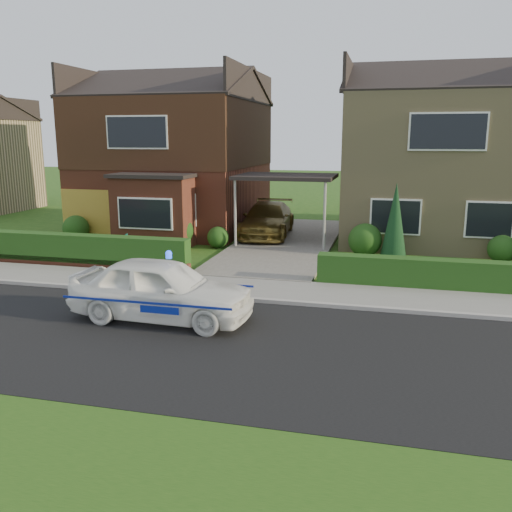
% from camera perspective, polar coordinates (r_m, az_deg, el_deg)
% --- Properties ---
extents(ground, '(120.00, 120.00, 0.00)m').
position_cam_1_polar(ground, '(11.62, -7.23, -8.97)').
color(ground, '#204913').
rests_on(ground, ground).
extents(road, '(60.00, 6.00, 0.02)m').
position_cam_1_polar(road, '(11.62, -7.23, -8.97)').
color(road, black).
rests_on(road, ground).
extents(kerb, '(60.00, 0.16, 0.12)m').
position_cam_1_polar(kerb, '(14.33, -2.86, -4.47)').
color(kerb, '#9E9993').
rests_on(kerb, ground).
extents(sidewalk, '(60.00, 2.00, 0.10)m').
position_cam_1_polar(sidewalk, '(15.30, -1.73, -3.40)').
color(sidewalk, slate).
rests_on(sidewalk, ground).
extents(grass_verge, '(60.00, 4.00, 0.01)m').
position_cam_1_polar(grass_verge, '(7.70, -21.70, -21.77)').
color(grass_verge, '#204913').
rests_on(grass_verge, ground).
extents(driveway, '(3.80, 12.00, 0.12)m').
position_cam_1_polar(driveway, '(21.84, 3.13, 1.43)').
color(driveway, '#666059').
rests_on(driveway, ground).
extents(house_left, '(7.50, 9.53, 7.25)m').
position_cam_1_polar(house_left, '(25.89, -8.44, 11.39)').
color(house_left, brown).
rests_on(house_left, ground).
extents(house_right, '(7.50, 8.06, 7.25)m').
position_cam_1_polar(house_right, '(24.14, 18.52, 10.47)').
color(house_right, tan).
rests_on(house_right, ground).
extents(carport_link, '(3.80, 3.00, 2.77)m').
position_cam_1_polar(carport_link, '(21.46, 3.19, 8.22)').
color(carport_link, black).
rests_on(carport_link, ground).
extents(garage_door, '(2.20, 0.10, 2.10)m').
position_cam_1_polar(garage_door, '(23.68, -17.40, 4.16)').
color(garage_door, olive).
rests_on(garage_door, ground).
extents(dwarf_wall, '(7.70, 0.25, 0.36)m').
position_cam_1_polar(dwarf_wall, '(18.66, -18.13, -0.71)').
color(dwarf_wall, brown).
rests_on(dwarf_wall, ground).
extents(hedge_left, '(7.50, 0.55, 0.90)m').
position_cam_1_polar(hedge_left, '(18.82, -17.85, -1.14)').
color(hedge_left, '#1A3912').
rests_on(hedge_left, ground).
extents(hedge_right, '(7.50, 0.55, 0.80)m').
position_cam_1_polar(hedge_right, '(16.09, 19.91, -3.54)').
color(hedge_right, '#1A3912').
rests_on(hedge_right, ground).
extents(shrub_left_far, '(1.08, 1.08, 1.08)m').
position_cam_1_polar(shrub_left_far, '(23.50, -18.42, 2.77)').
color(shrub_left_far, '#1A3912').
rests_on(shrub_left_far, ground).
extents(shrub_left_mid, '(1.32, 1.32, 1.32)m').
position_cam_1_polar(shrub_left_mid, '(21.25, -8.39, 2.65)').
color(shrub_left_mid, '#1A3912').
rests_on(shrub_left_mid, ground).
extents(shrub_left_near, '(0.84, 0.84, 0.84)m').
position_cam_1_polar(shrub_left_near, '(21.02, -4.02, 1.98)').
color(shrub_left_near, '#1A3912').
rests_on(shrub_left_near, ground).
extents(shrub_right_near, '(1.20, 1.20, 1.20)m').
position_cam_1_polar(shrub_right_near, '(19.82, 11.40, 1.65)').
color(shrub_right_near, '#1A3912').
rests_on(shrub_right_near, ground).
extents(shrub_right_mid, '(0.96, 0.96, 0.96)m').
position_cam_1_polar(shrub_right_mid, '(20.29, 24.48, 0.67)').
color(shrub_right_mid, '#1A3912').
rests_on(shrub_right_mid, ground).
extents(conifer_a, '(0.90, 0.90, 2.60)m').
position_cam_1_polar(conifer_a, '(19.49, 14.40, 3.42)').
color(conifer_a, black).
rests_on(conifer_a, ground).
extents(police_car, '(3.97, 4.38, 1.63)m').
position_cam_1_polar(police_car, '(12.83, -9.91, -3.52)').
color(police_car, white).
rests_on(police_car, ground).
extents(driveway_car, '(2.25, 4.86, 1.37)m').
position_cam_1_polar(driveway_car, '(22.98, 1.22, 3.88)').
color(driveway_car, brown).
rests_on(driveway_car, driveway).
extents(potted_plant_a, '(0.48, 0.37, 0.82)m').
position_cam_1_polar(potted_plant_a, '(19.95, -13.62, 1.07)').
color(potted_plant_a, gray).
rests_on(potted_plant_a, ground).
extents(potted_plant_b, '(0.51, 0.50, 0.72)m').
position_cam_1_polar(potted_plant_b, '(20.84, -20.19, 0.98)').
color(potted_plant_b, gray).
rests_on(potted_plant_b, ground).
extents(potted_plant_c, '(0.54, 0.54, 0.79)m').
position_cam_1_polar(potted_plant_c, '(21.46, -11.63, 1.89)').
color(potted_plant_c, gray).
rests_on(potted_plant_c, ground).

